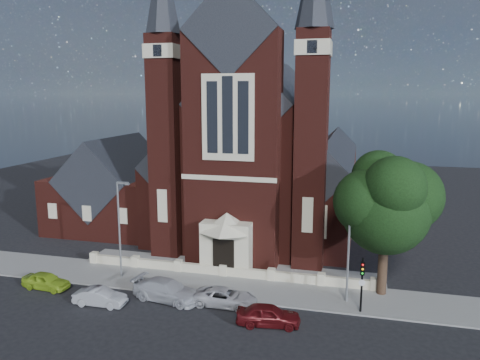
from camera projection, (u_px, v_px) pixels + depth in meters
The scene contains 15 objects.
ground at pixel (248, 245), 46.84m from camera, with size 120.00×120.00×0.00m, color black.
pavement_strip at pixel (217, 286), 36.84m from camera, with size 60.00×5.00×0.12m, color gray.
forecourt_paving at pixel (230, 268), 40.65m from camera, with size 26.00×3.00×0.14m, color gray.
forecourt_wall at pixel (224, 276), 38.74m from camera, with size 24.00×0.40×0.90m, color beige.
church at pixel (264, 154), 52.92m from camera, with size 20.01×34.90×29.20m.
parish_hall at pixel (117, 192), 52.88m from camera, with size 12.00×12.20×10.24m.
street_tree at pixel (388, 206), 33.65m from camera, with size 6.40×6.60×10.70m.
street_lamp_left at pixel (120, 224), 37.46m from camera, with size 1.16×0.22×8.09m.
street_lamp_right at pixel (350, 242), 33.06m from camera, with size 1.16×0.22×8.09m.
traffic_signal at pixel (362, 278), 31.70m from camera, with size 0.28×0.42×4.00m.
car_lime_van at pixel (46, 281), 36.16m from camera, with size 1.52×3.78×1.29m, color #92BA25.
car_silver_a at pixel (100, 297), 33.34m from camera, with size 1.32×3.79×1.25m, color #989B9F.
car_silver_b at pixel (167, 290), 34.13m from camera, with size 2.14×5.26×1.53m, color #B6B8BE.
car_white_suv at pixel (225, 297), 33.28m from camera, with size 2.10×4.54×1.26m, color silver.
car_dark_red at pixel (268, 315), 30.43m from camera, with size 1.68×4.18×1.43m, color #520E11.
Camera 1 is at (10.42, -28.67, 14.88)m, focal length 35.00 mm.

